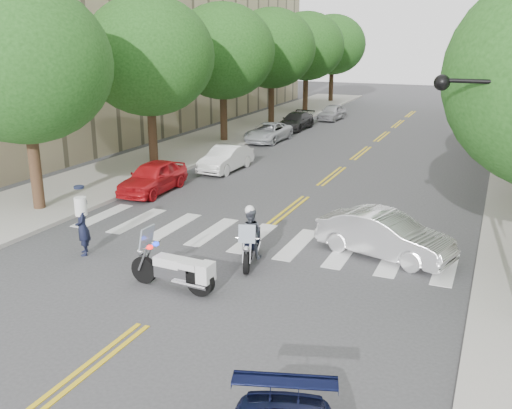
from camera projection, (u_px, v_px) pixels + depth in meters
The scene contains 17 objects.
ground at pixel (143, 325), 13.44m from camera, with size 140.00×140.00×0.00m, color #38383A.
sidewalk_left at pixel (214, 140), 36.36m from camera, with size 5.00×60.00×0.15m, color #9E9991.
tree_l_0 at pixel (23, 64), 20.45m from camera, with size 6.40×6.40×8.45m.
tree_l_1 at pixel (149, 56), 27.49m from camera, with size 6.40×6.40×8.45m.
tree_l_2 at pixel (223, 51), 34.52m from camera, with size 6.40×6.40×8.45m.
tree_l_3 at pixel (272, 48), 41.55m from camera, with size 6.40×6.40×8.45m.
tree_l_4 at pixel (307, 46), 48.59m from camera, with size 6.40×6.40×8.45m.
tree_l_5 at pixel (333, 45), 55.62m from camera, with size 6.40×6.40×8.45m.
motorcycle_police at pixel (250, 237), 16.92m from camera, with size 0.97×2.16×1.80m.
motorcycle_parked at pixel (179, 270), 15.09m from camera, with size 2.58×0.63×1.66m.
officer_standing at pixel (83, 227), 17.51m from camera, with size 0.65×0.42×1.77m, color black.
convertible at pixel (385, 235), 17.42m from camera, with size 1.46×4.19×1.38m, color silver.
parked_car_a at pixel (153, 177), 24.52m from camera, with size 1.60×3.97×1.35m, color red.
parked_car_b at pixel (226, 158), 28.40m from camera, with size 1.32×3.78×1.24m, color white.
parked_car_c at pixel (268, 132), 36.11m from camera, with size 1.95×4.22×1.17m, color #B9BCC2.
parked_car_d at pixel (296, 121), 40.71m from camera, with size 1.69×4.15×1.20m, color black.
parked_car_e at pixel (332, 112), 45.13m from camera, with size 1.45×3.59×1.22m, color #A1A0A5.
Camera 1 is at (7.22, -10.01, 6.60)m, focal length 40.00 mm.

